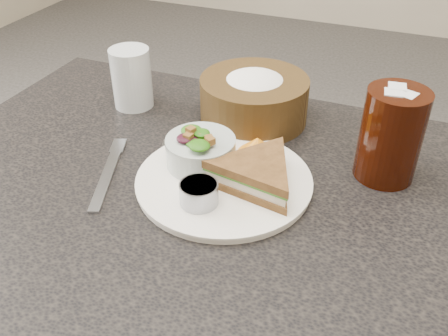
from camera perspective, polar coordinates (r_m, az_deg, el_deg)
dinner_plate at (r=0.75m, az=-0.00°, el=-1.53°), size 0.26×0.26×0.01m
sandwich at (r=0.72m, az=3.79°, el=-0.68°), size 0.18×0.18×0.04m
salad_bowl at (r=0.76m, az=-2.70°, el=2.42°), size 0.13×0.13×0.06m
dressing_ramekin at (r=0.69m, az=-2.89°, el=-2.95°), size 0.06×0.06×0.03m
orange_wedge at (r=0.79m, az=3.81°, el=2.58°), size 0.09×0.09×0.03m
fork at (r=0.78m, az=-13.24°, el=-0.94°), size 0.08×0.17×0.00m
knife at (r=0.78m, az=-7.51°, el=-0.32°), size 0.07×0.17×0.00m
bread_basket at (r=0.89m, az=3.47°, el=8.64°), size 0.19×0.19×0.11m
cola_glass at (r=0.77m, az=18.62°, el=3.96°), size 0.10×0.10×0.15m
water_glass at (r=0.95m, az=-10.51°, el=10.07°), size 0.09×0.09×0.11m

